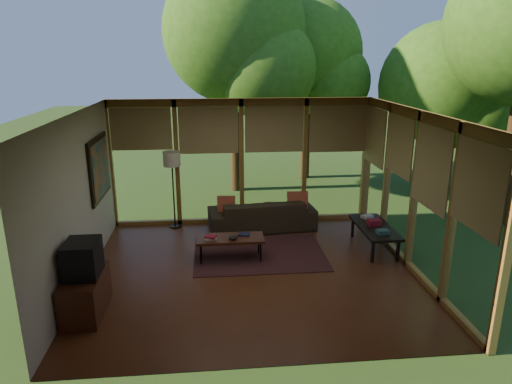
{
  "coord_description": "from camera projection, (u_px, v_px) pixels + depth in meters",
  "views": [
    {
      "loc": [
        -0.61,
        -7.05,
        3.54
      ],
      "look_at": [
        0.14,
        0.7,
        1.21
      ],
      "focal_mm": 32.0,
      "sensor_mm": 36.0,
      "label": 1
    }
  ],
  "objects": [
    {
      "name": "ct_book_upper",
      "position": [
        211.0,
        237.0,
        8.06
      ],
      "size": [
        0.23,
        0.2,
        0.03
      ],
      "primitive_type": "cube",
      "rotation": [
        0.0,
        0.0,
        -0.32
      ],
      "color": "maroon",
      "rests_on": "coffee_table"
    },
    {
      "name": "wall_left",
      "position": [
        78.0,
        201.0,
        7.16
      ],
      "size": [
        0.04,
        5.0,
        2.7
      ],
      "primitive_type": "cube",
      "color": "beige",
      "rests_on": "ground"
    },
    {
      "name": "floor_lamp",
      "position": [
        172.0,
        163.0,
        9.44
      ],
      "size": [
        0.36,
        0.36,
        1.65
      ],
      "color": "black",
      "rests_on": "floor"
    },
    {
      "name": "tree_far",
      "position": [
        442.0,
        86.0,
        12.09
      ],
      "size": [
        3.33,
        3.33,
        4.44
      ],
      "color": "#3D2816",
      "rests_on": "ground"
    },
    {
      "name": "window_wall_back",
      "position": [
        242.0,
        162.0,
        9.79
      ],
      "size": [
        5.5,
        0.12,
        2.7
      ],
      "primitive_type": "cube",
      "color": "olive",
      "rests_on": "ground"
    },
    {
      "name": "ct_book_lower",
      "position": [
        211.0,
        238.0,
        8.07
      ],
      "size": [
        0.21,
        0.16,
        0.03
      ],
      "primitive_type": "cube",
      "rotation": [
        0.0,
        0.0,
        0.01
      ],
      "color": "#B6AEA5",
      "rests_on": "coffee_table"
    },
    {
      "name": "rug",
      "position": [
        259.0,
        254.0,
        8.49
      ],
      "size": [
        2.4,
        1.7,
        0.01
      ],
      "primitive_type": "cube",
      "color": "maroon",
      "rests_on": "floor"
    },
    {
      "name": "side_console",
      "position": [
        375.0,
        228.0,
        8.63
      ],
      "size": [
        0.6,
        1.4,
        0.46
      ],
      "color": "black",
      "rests_on": "floor"
    },
    {
      "name": "media_cabinet",
      "position": [
        85.0,
        294.0,
        6.46
      ],
      "size": [
        0.5,
        1.0,
        0.6
      ],
      "primitive_type": "cube",
      "color": "#4D2415",
      "rests_on": "floor"
    },
    {
      "name": "window_wall_right",
      "position": [
        415.0,
        192.0,
        7.66
      ],
      "size": [
        0.12,
        5.0,
        2.7
      ],
      "primitive_type": "cube",
      "color": "olive",
      "rests_on": "ground"
    },
    {
      "name": "television",
      "position": [
        83.0,
        259.0,
        6.31
      ],
      "size": [
        0.45,
        0.55,
        0.5
      ],
      "primitive_type": "cube",
      "color": "black",
      "rests_on": "media_cabinet"
    },
    {
      "name": "console_book_a",
      "position": [
        383.0,
        232.0,
        8.22
      ],
      "size": [
        0.22,
        0.17,
        0.08
      ],
      "primitive_type": "cube",
      "rotation": [
        0.0,
        0.0,
        0.09
      ],
      "color": "#325852",
      "rests_on": "side_console"
    },
    {
      "name": "floor",
      "position": [
        252.0,
        272.0,
        7.8
      ],
      "size": [
        5.5,
        5.5,
        0.0
      ],
      "primitive_type": "plane",
      "color": "brown",
      "rests_on": "ground"
    },
    {
      "name": "tree_ne",
      "position": [
        307.0,
        54.0,
        12.93
      ],
      "size": [
        3.08,
        3.08,
        5.15
      ],
      "color": "#3D2816",
      "rests_on": "ground"
    },
    {
      "name": "wall_painting",
      "position": [
        99.0,
        168.0,
        8.44
      ],
      "size": [
        0.06,
        1.35,
        1.15
      ],
      "color": "black",
      "rests_on": "wall_left"
    },
    {
      "name": "ct_bowl",
      "position": [
        233.0,
        237.0,
        8.05
      ],
      "size": [
        0.16,
        0.16,
        0.07
      ],
      "primitive_type": "ellipsoid",
      "color": "black",
      "rests_on": "coffee_table"
    },
    {
      "name": "console_book_c",
      "position": [
        367.0,
        217.0,
        9.03
      ],
      "size": [
        0.26,
        0.24,
        0.06
      ],
      "primitive_type": "cube",
      "rotation": [
        0.0,
        0.0,
        0.47
      ],
      "color": "#B6AEA5",
      "rests_on": "side_console"
    },
    {
      "name": "ct_book_side",
      "position": [
        244.0,
        234.0,
        8.25
      ],
      "size": [
        0.22,
        0.18,
        0.03
      ],
      "primitive_type": "cube",
      "rotation": [
        0.0,
        0.0,
        -0.16
      ],
      "color": "#161B33",
      "rests_on": "coffee_table"
    },
    {
      "name": "tree_nw",
      "position": [
        234.0,
        32.0,
        11.48
      ],
      "size": [
        3.62,
        3.62,
        5.93
      ],
      "color": "#3D2816",
      "rests_on": "ground"
    },
    {
      "name": "coffee_table",
      "position": [
        230.0,
        239.0,
        8.17
      ],
      "size": [
        1.2,
        0.5,
        0.43
      ],
      "color": "#4D2415",
      "rests_on": "floor"
    },
    {
      "name": "wall_front",
      "position": [
        272.0,
        263.0,
        5.03
      ],
      "size": [
        5.5,
        0.04,
        2.7
      ],
      "primitive_type": "cube",
      "color": "beige",
      "rests_on": "ground"
    },
    {
      "name": "ceiling",
      "position": [
        252.0,
        113.0,
        7.02
      ],
      "size": [
        5.5,
        5.5,
        0.0
      ],
      "primitive_type": "plane",
      "rotation": [
        3.14,
        0.0,
        0.0
      ],
      "color": "white",
      "rests_on": "ground"
    },
    {
      "name": "sofa",
      "position": [
        262.0,
        214.0,
        9.65
      ],
      "size": [
        2.29,
        1.08,
        0.65
      ],
      "primitive_type": "imported",
      "rotation": [
        0.0,
        0.0,
        3.24
      ],
      "color": "#312718",
      "rests_on": "floor"
    },
    {
      "name": "console_book_b",
      "position": [
        374.0,
        222.0,
        8.65
      ],
      "size": [
        0.25,
        0.19,
        0.11
      ],
      "primitive_type": "cube",
      "rotation": [
        0.0,
        0.0,
        0.08
      ],
      "color": "maroon",
      "rests_on": "side_console"
    },
    {
      "name": "pillow_left",
      "position": [
        226.0,
        205.0,
        9.46
      ],
      "size": [
        0.37,
        0.2,
        0.39
      ],
      "primitive_type": "cube",
      "rotation": [
        -0.21,
        0.0,
        0.0
      ],
      "color": "maroon",
      "rests_on": "sofa"
    },
    {
      "name": "exterior_lawn",
      "position": [
        457.0,
        160.0,
        16.17
      ],
      "size": [
        40.0,
        40.0,
        0.0
      ],
      "primitive_type": "plane",
      "color": "#2C491B",
      "rests_on": "ground"
    },
    {
      "name": "pillow_right",
      "position": [
        298.0,
        202.0,
        9.59
      ],
      "size": [
        0.42,
        0.23,
        0.44
      ],
      "primitive_type": "cube",
      "rotation": [
        -0.21,
        0.0,
        0.0
      ],
      "color": "maroon",
      "rests_on": "sofa"
    }
  ]
}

